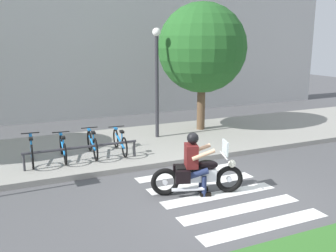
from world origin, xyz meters
name	(u,v)px	position (x,y,z in m)	size (l,w,h in m)	color
ground_plane	(216,196)	(0.00, 0.00, 0.00)	(48.00, 48.00, 0.00)	#4C4C4F
sidewalk	(145,144)	(0.00, 4.45, 0.07)	(24.00, 4.40, 0.15)	gray
crosswalk_stripe_0	(265,226)	(0.09, -1.60, 0.00)	(2.80, 0.40, 0.01)	white
crosswalk_stripe_1	(240,209)	(0.09, -0.80, 0.00)	(2.80, 0.40, 0.01)	white
crosswalk_stripe_2	(220,195)	(0.09, 0.00, 0.00)	(2.80, 0.40, 0.01)	white
crosswalk_stripe_3	(202,183)	(0.09, 0.80, 0.00)	(2.80, 0.40, 0.01)	white
crosswalk_stripe_4	(187,173)	(0.09, 1.60, 0.00)	(2.80, 0.40, 0.01)	white
motorcycle	(198,175)	(-0.33, 0.27, 0.46)	(2.04, 0.91, 1.23)	black
rider	(195,159)	(-0.40, 0.29, 0.83)	(0.73, 0.66, 1.44)	#591919
bicycle_0	(32,151)	(-3.55, 3.63, 0.50)	(0.48, 1.63, 0.77)	black
bicycle_1	(63,148)	(-2.73, 3.63, 0.48)	(0.48, 1.62, 0.71)	black
bicycle_2	(92,144)	(-1.91, 3.63, 0.50)	(0.48, 1.63, 0.77)	black
bicycle_3	(120,141)	(-1.09, 3.63, 0.48)	(0.48, 1.66, 0.71)	black
bike_rack	(82,149)	(-2.32, 3.07, 0.56)	(3.06, 0.07, 0.49)	#333338
street_lamp	(157,73)	(0.62, 4.85, 2.33)	(0.28, 0.28, 3.78)	#2D2D33
tree_near_rack	(202,48)	(2.54, 5.25, 3.10)	(3.18, 3.18, 4.70)	brown
building_backdrop	(96,29)	(0.00, 10.15, 3.82)	(24.00, 1.20, 7.65)	#B2B2B2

